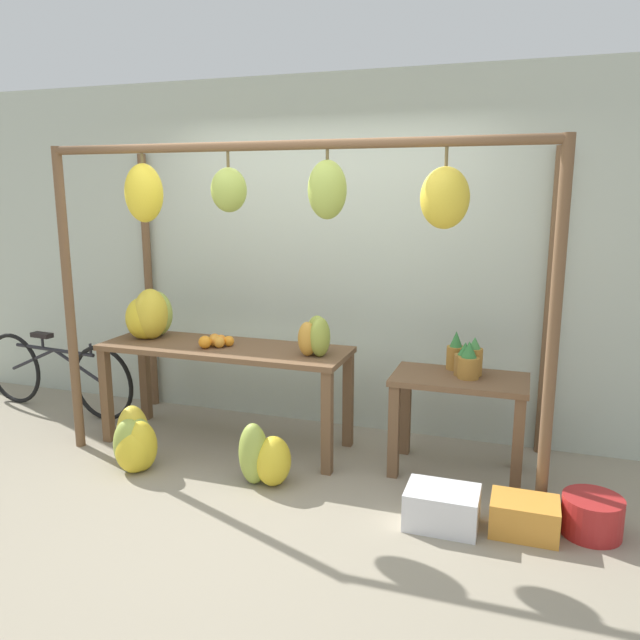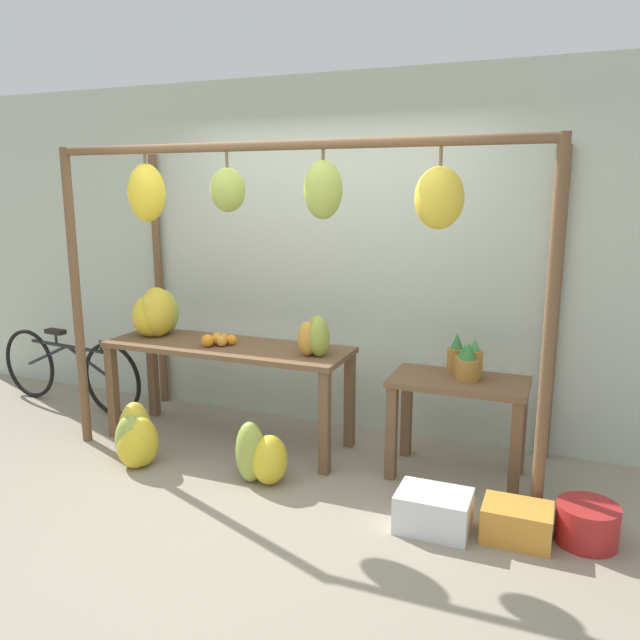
# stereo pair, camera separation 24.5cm
# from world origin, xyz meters

# --- Properties ---
(ground_plane) EXTENTS (20.00, 20.00, 0.00)m
(ground_plane) POSITION_xyz_m (0.00, 0.00, 0.00)
(ground_plane) COLOR gray
(shop_wall_back) EXTENTS (8.00, 0.08, 2.80)m
(shop_wall_back) POSITION_xyz_m (0.00, 1.51, 1.40)
(shop_wall_back) COLOR #B7C1B2
(shop_wall_back) RESTS_ON ground_plane
(stall_awning) EXTENTS (3.41, 1.17, 2.22)m
(stall_awning) POSITION_xyz_m (0.03, 0.56, 1.68)
(stall_awning) COLOR brown
(stall_awning) RESTS_ON ground_plane
(display_table_main) EXTENTS (1.89, 0.61, 0.78)m
(display_table_main) POSITION_xyz_m (-0.62, 0.81, 0.66)
(display_table_main) COLOR brown
(display_table_main) RESTS_ON ground_plane
(display_table_side) EXTENTS (0.90, 0.51, 0.69)m
(display_table_side) POSITION_xyz_m (1.12, 0.86, 0.53)
(display_table_side) COLOR brown
(display_table_side) RESTS_ON ground_plane
(banana_pile_on_table) EXTENTS (0.42, 0.49, 0.40)m
(banana_pile_on_table) POSITION_xyz_m (-1.30, 0.86, 0.95)
(banana_pile_on_table) COLOR gold
(banana_pile_on_table) RESTS_ON display_table_main
(orange_pile) EXTENTS (0.23, 0.24, 0.10)m
(orange_pile) POSITION_xyz_m (-0.67, 0.78, 0.82)
(orange_pile) COLOR orange
(orange_pile) RESTS_ON display_table_main
(pineapple_cluster) EXTENTS (0.26, 0.33, 0.27)m
(pineapple_cluster) POSITION_xyz_m (1.15, 0.92, 0.80)
(pineapple_cluster) COLOR olive
(pineapple_cluster) RESTS_ON display_table_side
(banana_pile_ground_left) EXTENTS (0.41, 0.40, 0.44)m
(banana_pile_ground_left) POSITION_xyz_m (-1.02, 0.19, 0.19)
(banana_pile_ground_left) COLOR yellow
(banana_pile_ground_left) RESTS_ON ground_plane
(banana_pile_ground_right) EXTENTS (0.39, 0.28, 0.42)m
(banana_pile_ground_right) POSITION_xyz_m (-0.07, 0.27, 0.19)
(banana_pile_ground_right) COLOR yellow
(banana_pile_ground_right) RESTS_ON ground_plane
(fruit_crate_white) EXTENTS (0.42, 0.30, 0.23)m
(fruit_crate_white) POSITION_xyz_m (1.12, 0.12, 0.11)
(fruit_crate_white) COLOR silver
(fruit_crate_white) RESTS_ON ground_plane
(blue_bucket) EXTENTS (0.34, 0.34, 0.23)m
(blue_bucket) POSITION_xyz_m (1.94, 0.30, 0.11)
(blue_bucket) COLOR #AD2323
(blue_bucket) RESTS_ON ground_plane
(parked_bicycle) EXTENTS (1.71, 0.21, 0.70)m
(parked_bicycle) POSITION_xyz_m (-2.37, 0.98, 0.34)
(parked_bicycle) COLOR black
(parked_bicycle) RESTS_ON ground_plane
(papaya_pile) EXTENTS (0.27, 0.27, 0.28)m
(papaya_pile) POSITION_xyz_m (0.12, 0.78, 0.91)
(papaya_pile) COLOR gold
(papaya_pile) RESTS_ON display_table_main
(fruit_crate_purple) EXTENTS (0.38, 0.27, 0.20)m
(fruit_crate_purple) POSITION_xyz_m (1.58, 0.18, 0.10)
(fruit_crate_purple) COLOR orange
(fruit_crate_purple) RESTS_ON ground_plane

